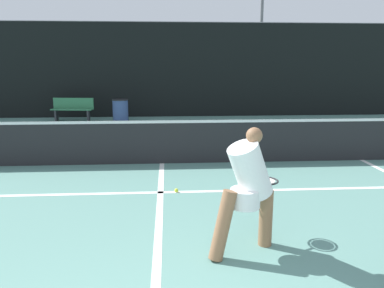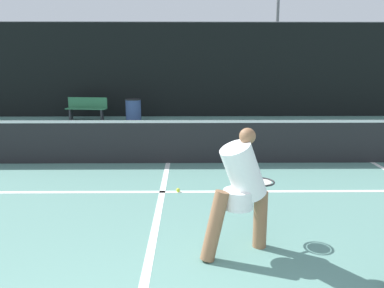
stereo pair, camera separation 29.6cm
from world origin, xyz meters
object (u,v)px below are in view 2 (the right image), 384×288
object	(u,v)px
trash_bin	(133,110)
parked_car	(161,94)
player_practicing	(241,188)
courtside_bench	(87,108)

from	to	relation	value
trash_bin	parked_car	size ratio (longest dim) A/B	0.21
player_practicing	trash_bin	bearing A→B (deg)	78.11
player_practicing	parked_car	distance (m)	15.97
player_practicing	courtside_bench	size ratio (longest dim) A/B	0.91
player_practicing	trash_bin	world-z (taller)	player_practicing
player_practicing	courtside_bench	bearing A→B (deg)	86.78
trash_bin	parked_car	world-z (taller)	parked_car
parked_car	trash_bin	bearing A→B (deg)	-96.86
trash_bin	parked_car	xyz separation A→B (m)	(0.66, 5.50, 0.17)
player_practicing	trash_bin	distance (m)	10.69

